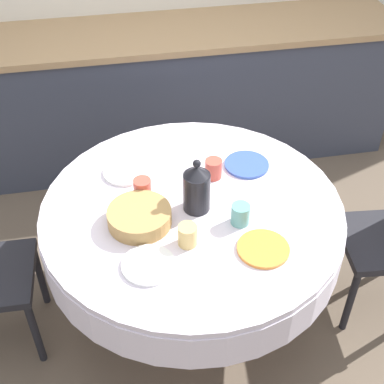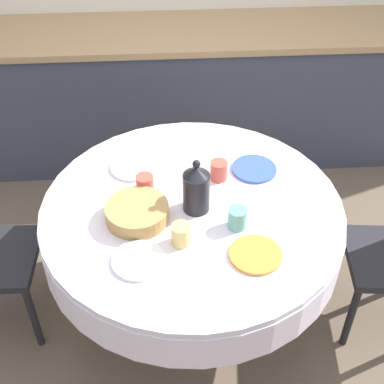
{
  "view_description": "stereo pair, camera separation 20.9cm",
  "coord_description": "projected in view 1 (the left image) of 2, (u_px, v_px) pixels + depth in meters",
  "views": [
    {
      "loc": [
        -0.32,
        -1.71,
        2.31
      ],
      "look_at": [
        0.0,
        0.0,
        0.82
      ],
      "focal_mm": 50.0,
      "sensor_mm": 36.0,
      "label": 1
    },
    {
      "loc": [
        -0.11,
        -1.74,
        2.31
      ],
      "look_at": [
        0.0,
        0.0,
        0.82
      ],
      "focal_mm": 50.0,
      "sensor_mm": 36.0,
      "label": 2
    }
  ],
  "objects": [
    {
      "name": "kitchen_counter",
      "position": [
        153.0,
        96.0,
        3.6
      ],
      "size": [
        3.24,
        0.64,
        0.92
      ],
      "color": "#383D4C",
      "rests_on": "ground_plane"
    },
    {
      "name": "plate_near_left",
      "position": [
        149.0,
        265.0,
        2.07
      ],
      "size": [
        0.21,
        0.21,
        0.01
      ],
      "primitive_type": "cylinder",
      "color": "white",
      "rests_on": "dining_table"
    },
    {
      "name": "plate_far_left",
      "position": [
        126.0,
        172.0,
        2.52
      ],
      "size": [
        0.21,
        0.21,
        0.01
      ],
      "primitive_type": "cylinder",
      "color": "white",
      "rests_on": "dining_table"
    },
    {
      "name": "cup_far_right",
      "position": [
        213.0,
        169.0,
        2.47
      ],
      "size": [
        0.08,
        0.08,
        0.09
      ],
      "primitive_type": "cylinder",
      "color": "#CC4C3D",
      "rests_on": "dining_table"
    },
    {
      "name": "plate_far_right",
      "position": [
        247.0,
        165.0,
        2.56
      ],
      "size": [
        0.21,
        0.21,
        0.01
      ],
      "primitive_type": "cylinder",
      "color": "#3856AD",
      "rests_on": "dining_table"
    },
    {
      "name": "ground_plane",
      "position": [
        192.0,
        309.0,
        2.82
      ],
      "size": [
        12.0,
        12.0,
        0.0
      ],
      "primitive_type": "plane",
      "color": "brown"
    },
    {
      "name": "coffee_carafe",
      "position": [
        197.0,
        188.0,
        2.26
      ],
      "size": [
        0.12,
        0.12,
        0.26
      ],
      "color": "black",
      "rests_on": "dining_table"
    },
    {
      "name": "cup_near_left",
      "position": [
        188.0,
        235.0,
        2.14
      ],
      "size": [
        0.08,
        0.08,
        0.09
      ],
      "primitive_type": "cylinder",
      "color": "#DBB766",
      "rests_on": "dining_table"
    },
    {
      "name": "dining_table",
      "position": [
        192.0,
        226.0,
        2.42
      ],
      "size": [
        1.34,
        1.34,
        0.74
      ],
      "color": "tan",
      "rests_on": "ground_plane"
    },
    {
      "name": "plate_near_right",
      "position": [
        263.0,
        249.0,
        2.14
      ],
      "size": [
        0.21,
        0.21,
        0.01
      ],
      "primitive_type": "cylinder",
      "color": "orange",
      "rests_on": "dining_table"
    },
    {
      "name": "cup_far_left",
      "position": [
        143.0,
        188.0,
        2.36
      ],
      "size": [
        0.08,
        0.08,
        0.09
      ],
      "primitive_type": "cylinder",
      "color": "#CC4C3D",
      "rests_on": "dining_table"
    },
    {
      "name": "cup_near_right",
      "position": [
        240.0,
        214.0,
        2.23
      ],
      "size": [
        0.08,
        0.08,
        0.09
      ],
      "primitive_type": "cylinder",
      "color": "#5BA39E",
      "rests_on": "dining_table"
    },
    {
      "name": "bread_basket",
      "position": [
        139.0,
        217.0,
        2.24
      ],
      "size": [
        0.27,
        0.27,
        0.07
      ],
      "primitive_type": "cylinder",
      "color": "#AD844C",
      "rests_on": "dining_table"
    }
  ]
}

